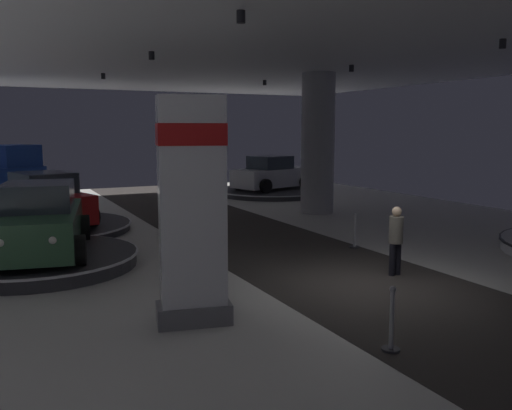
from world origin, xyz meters
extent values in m
cube|color=silver|center=(0.00, 0.00, -0.03)|extent=(24.00, 44.00, 0.05)
cube|color=#383330|center=(0.00, 0.00, 0.00)|extent=(4.40, 44.00, 0.01)
cube|color=silver|center=(0.00, 0.00, 5.55)|extent=(24.00, 44.00, 0.10)
cylinder|color=black|center=(-2.90, 0.19, 5.32)|extent=(0.16, 0.16, 0.22)
cylinder|color=black|center=(-2.95, 5.92, 5.32)|extent=(0.16, 0.16, 0.22)
cylinder|color=black|center=(-3.05, 12.37, 5.32)|extent=(0.16, 0.16, 0.22)
cylinder|color=black|center=(3.93, 0.23, 5.32)|extent=(0.16, 0.16, 0.22)
cylinder|color=black|center=(3.83, 6.04, 5.32)|extent=(0.16, 0.16, 0.22)
cylinder|color=black|center=(3.76, 12.19, 5.32)|extent=(0.16, 0.16, 0.22)
cylinder|color=#ADADB2|center=(4.56, 9.14, 2.75)|extent=(1.31, 1.31, 5.50)
cube|color=slate|center=(-4.10, -0.42, 0.17)|extent=(1.37, 0.90, 0.35)
cube|color=white|center=(-4.10, -0.42, 2.11)|extent=(1.19, 0.78, 3.52)
cube|color=red|center=(-4.10, -0.42, 3.24)|extent=(1.22, 0.81, 0.36)
cylinder|color=#333338|center=(-6.15, 4.76, 0.17)|extent=(4.52, 4.52, 0.34)
cylinder|color=white|center=(-6.15, 4.76, 0.31)|extent=(4.61, 4.61, 0.05)
cube|color=#2D5638|center=(-6.15, 4.76, 0.95)|extent=(2.55, 4.46, 0.90)
cube|color=#2D3842|center=(-6.12, 4.90, 1.70)|extent=(1.89, 2.16, 0.70)
cylinder|color=black|center=(-5.43, 3.17, 0.68)|extent=(0.34, 0.71, 0.68)
cylinder|color=black|center=(-4.90, 5.97, 0.68)|extent=(0.34, 0.71, 0.68)
cylinder|color=black|center=(-6.86, 6.35, 0.68)|extent=(0.34, 0.71, 0.68)
sphere|color=white|center=(-6.04, 2.64, 1.07)|extent=(0.18, 0.18, 0.18)
sphere|color=white|center=(-7.02, 2.83, 1.07)|extent=(0.18, 0.18, 0.18)
cylinder|color=#333338|center=(-5.66, 9.59, 0.13)|extent=(5.47, 5.47, 0.25)
cylinder|color=white|center=(-5.66, 9.59, 0.22)|extent=(5.57, 5.57, 0.05)
cube|color=red|center=(-5.66, 9.59, 0.86)|extent=(2.93, 4.54, 0.90)
cube|color=#2D3842|center=(-5.62, 9.45, 1.61)|extent=(2.04, 2.27, 0.70)
cylinder|color=black|center=(-5.11, 11.25, 0.59)|extent=(0.41, 0.71, 0.68)
cylinder|color=black|center=(-6.21, 7.94, 0.59)|extent=(0.41, 0.71, 0.68)
cylinder|color=black|center=(-4.30, 8.51, 0.59)|extent=(0.41, 0.71, 0.68)
sphere|color=white|center=(-6.73, 11.42, 0.97)|extent=(0.18, 0.18, 0.18)
sphere|color=white|center=(-5.78, 11.71, 0.97)|extent=(0.18, 0.18, 0.18)
cylinder|color=#333338|center=(5.78, 15.24, 0.13)|extent=(5.68, 5.68, 0.27)
cylinder|color=white|center=(5.78, 15.24, 0.24)|extent=(5.79, 5.79, 0.05)
cube|color=silver|center=(5.78, 15.24, 0.88)|extent=(4.54, 2.94, 0.90)
cube|color=#2D3842|center=(5.63, 15.19, 1.63)|extent=(2.27, 2.05, 0.70)
cylinder|color=black|center=(6.85, 16.61, 0.61)|extent=(0.71, 0.41, 0.68)
cylinder|color=black|center=(7.43, 14.70, 0.61)|extent=(0.71, 0.41, 0.68)
cylinder|color=black|center=(4.12, 15.78, 0.61)|extent=(0.71, 0.41, 0.68)
cylinder|color=black|center=(4.70, 13.87, 0.61)|extent=(0.71, 0.41, 0.68)
sphere|color=white|center=(7.60, 16.31, 0.99)|extent=(0.18, 0.18, 0.18)
sphere|color=white|center=(7.89, 15.36, 0.99)|extent=(0.18, 0.18, 0.18)
cube|color=navy|center=(-6.20, 17.26, 2.14)|extent=(2.41, 2.48, 1.00)
cube|color=#28333D|center=(-6.65, 17.01, 2.14)|extent=(0.91, 1.57, 0.75)
cylinder|color=black|center=(-6.63, 18.37, 0.76)|extent=(0.87, 0.65, 0.84)
cylinder|color=black|center=(-5.50, 16.30, 0.76)|extent=(0.87, 0.65, 0.84)
cylinder|color=black|center=(1.16, 0.43, 0.40)|extent=(0.14, 0.14, 0.80)
cylinder|color=black|center=(0.98, 0.42, 0.40)|extent=(0.14, 0.14, 0.80)
cylinder|color=#6B665B|center=(1.07, 0.42, 1.06)|extent=(0.32, 0.32, 0.62)
sphere|color=beige|center=(1.07, 0.42, 1.48)|extent=(0.22, 0.22, 0.22)
cylinder|color=#333338|center=(1.98, 3.17, 0.02)|extent=(0.28, 0.28, 0.04)
cylinder|color=#B2B2B7|center=(1.98, 3.17, 0.48)|extent=(0.07, 0.07, 0.96)
sphere|color=#B2B2B7|center=(1.98, 3.17, 0.96)|extent=(0.10, 0.10, 0.10)
cylinder|color=#333338|center=(-1.84, -2.87, 0.02)|extent=(0.28, 0.28, 0.04)
cylinder|color=#B2B2B7|center=(-1.84, -2.87, 0.48)|extent=(0.07, 0.07, 0.96)
sphere|color=#B2B2B7|center=(-1.84, -2.87, 0.96)|extent=(0.10, 0.10, 0.10)
cylinder|color=#333338|center=(-2.69, 5.11, 0.02)|extent=(0.28, 0.28, 0.04)
cylinder|color=#B2B2B7|center=(-2.69, 5.11, 0.48)|extent=(0.07, 0.07, 0.96)
sphere|color=#B2B2B7|center=(-2.69, 5.11, 0.96)|extent=(0.10, 0.10, 0.10)
camera|label=1|loc=(-7.08, -8.87, 3.32)|focal=37.58mm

